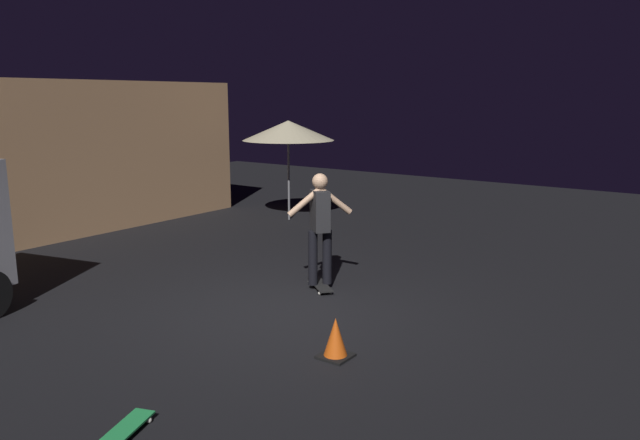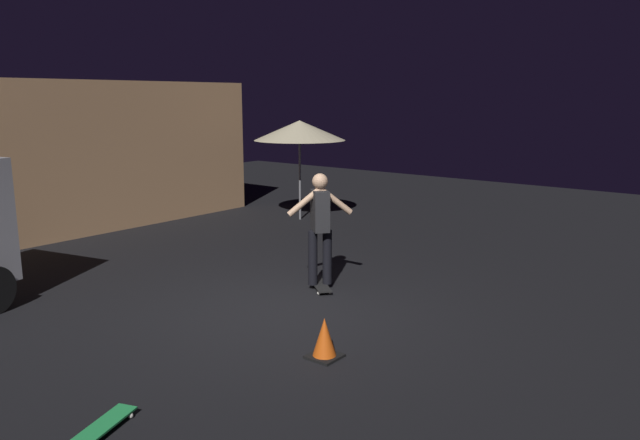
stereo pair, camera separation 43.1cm
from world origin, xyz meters
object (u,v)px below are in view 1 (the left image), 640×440
patio_umbrella (288,131)px  skateboard_spare (121,433)px  skateboard_ridden (320,285)px  traffic_cone (335,339)px  skater (320,221)px

patio_umbrella → skateboard_spare: 9.63m
skateboard_ridden → traffic_cone: (-1.91, -1.59, 0.16)m
skateboard_spare → traffic_cone: size_ratio=1.74×
patio_umbrella → skater: size_ratio=1.38×
skater → traffic_cone: bearing=-140.3°
traffic_cone → skater: bearing=39.7°
patio_umbrella → traffic_cone: patio_umbrella is taller
skater → traffic_cone: (-1.91, -1.59, -0.83)m
skateboard_spare → skater: bearing=13.7°
patio_umbrella → skateboard_ridden: (-3.83, -3.65, -2.02)m
patio_umbrella → skateboard_ridden: bearing=-136.4°
patio_umbrella → skateboard_spare: patio_umbrella is taller
skateboard_ridden → skateboard_spare: same height
skateboard_ridden → traffic_cone: traffic_cone is taller
patio_umbrella → skateboard_ridden: patio_umbrella is taller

